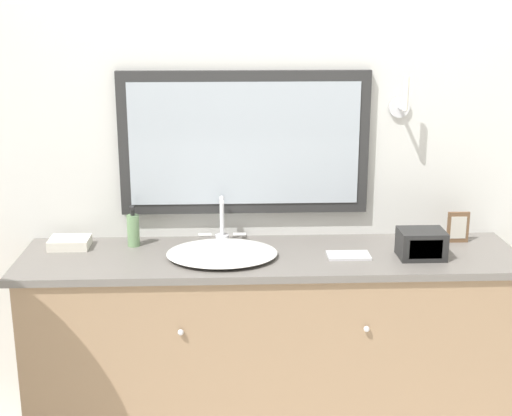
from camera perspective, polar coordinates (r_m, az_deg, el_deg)
name	(u,v)px	position (r m, az deg, el deg)	size (l,w,h in m)	color
wall_back	(266,155)	(3.13, 0.85, 4.29)	(8.00, 0.18, 2.55)	silver
vanity_counter	(270,354)	(3.13, 1.12, -11.61)	(2.07, 0.52, 0.91)	#937556
sink_basin	(222,252)	(2.92, -2.73, -3.54)	(0.45, 0.42, 0.21)	white
soap_bottle	(133,230)	(3.08, -9.79, -1.71)	(0.05, 0.05, 0.18)	#709966
appliance_box	(421,244)	(2.97, 13.10, -2.82)	(0.18, 0.14, 0.12)	black
picture_frame	(458,227)	(3.20, 15.86, -1.49)	(0.09, 0.01, 0.14)	brown
hand_towel_near_sink	(70,243)	(3.13, -14.68, -2.71)	(0.17, 0.13, 0.04)	silver
metal_tray	(348,255)	(2.95, 7.41, -3.78)	(0.17, 0.11, 0.01)	silver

